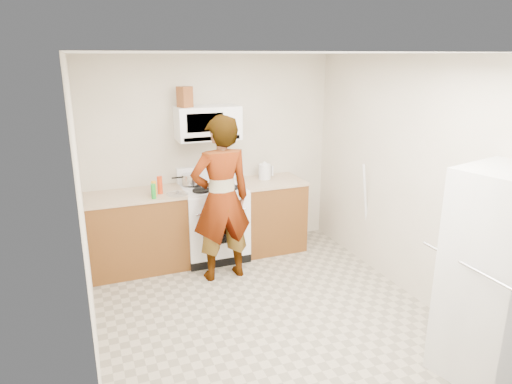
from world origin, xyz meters
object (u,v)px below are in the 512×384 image
microwave (208,123)px  person (221,199)px  gas_range (213,221)px  saucepan (191,179)px  fridge (502,278)px  kettle (265,172)px

microwave → person: 1.03m
gas_range → saucepan: size_ratio=5.27×
person → saucepan: 0.73m
saucepan → fridge: bearing=-61.8°
kettle → saucepan: (-0.97, 0.04, -0.02)m
kettle → saucepan: kettle is taller
person → fridge: bearing=118.9°
gas_range → kettle: 0.92m
microwave → fridge: microwave is taller
fridge → kettle: size_ratio=8.88×
person → saucepan: (-0.17, 0.71, 0.07)m
person → microwave: bearing=-98.0°
gas_range → fridge: 3.32m
kettle → fridge: bearing=-68.7°
microwave → saucepan: microwave is taller
fridge → saucepan: 3.54m
fridge → saucepan: bearing=103.7°
gas_range → fridge: fridge is taller
fridge → kettle: (-0.69, 3.08, 0.18)m
gas_range → saucepan: bearing=150.1°
gas_range → kettle: gas_range is taller
microwave → saucepan: 0.73m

